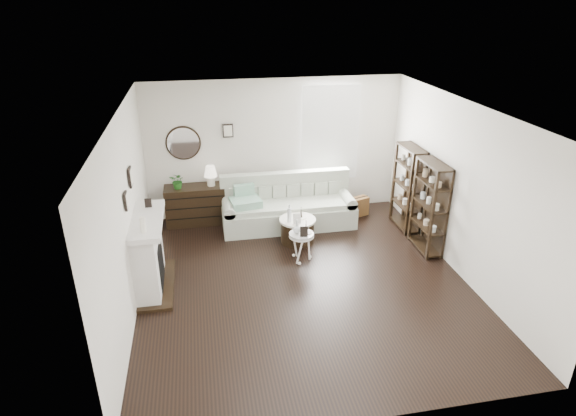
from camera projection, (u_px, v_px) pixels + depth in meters
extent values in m
plane|color=black|center=(304.00, 281.00, 7.55)|extent=(5.50, 5.50, 0.00)
plane|color=white|center=(306.00, 111.00, 6.45)|extent=(5.50, 5.50, 0.00)
plane|color=white|center=(275.00, 148.00, 9.47)|extent=(5.00, 0.00, 5.00)
plane|color=white|center=(368.00, 317.00, 4.54)|extent=(5.00, 0.00, 5.00)
plane|color=white|center=(127.00, 216.00, 6.58)|extent=(0.00, 5.50, 5.50)
plane|color=white|center=(463.00, 191.00, 7.42)|extent=(0.00, 5.50, 5.50)
cube|color=white|center=(329.00, 133.00, 9.53)|extent=(1.00, 0.02, 1.80)
cube|color=white|center=(330.00, 134.00, 9.48)|extent=(1.15, 0.02, 1.90)
cylinder|color=silver|center=(183.00, 143.00, 9.06)|extent=(0.60, 0.03, 0.60)
cube|color=black|center=(228.00, 131.00, 9.12)|extent=(0.20, 0.03, 0.26)
cube|color=white|center=(148.00, 255.00, 7.21)|extent=(0.34, 1.20, 1.10)
cube|color=black|center=(151.00, 264.00, 7.27)|extent=(0.30, 0.65, 0.70)
cube|color=white|center=(147.00, 221.00, 6.98)|extent=(0.44, 1.35, 0.08)
cube|color=black|center=(157.00, 284.00, 7.43)|extent=(0.50, 1.40, 0.05)
cylinder|color=white|center=(143.00, 225.00, 6.51)|extent=(0.08, 0.08, 0.22)
cube|color=black|center=(148.00, 203.00, 7.29)|extent=(0.10, 0.03, 0.14)
cube|color=black|center=(126.00, 201.00, 6.44)|extent=(0.03, 0.18, 0.24)
cube|color=black|center=(130.00, 177.00, 6.98)|extent=(0.03, 0.22, 0.28)
cube|color=black|center=(408.00, 188.00, 9.01)|extent=(0.30, 0.80, 1.60)
cylinder|color=#CCB08C|center=(411.00, 207.00, 8.90)|extent=(0.08, 0.08, 0.11)
cylinder|color=#CCB08C|center=(405.00, 202.00, 9.12)|extent=(0.08, 0.08, 0.11)
cylinder|color=#CCB08C|center=(400.00, 197.00, 9.34)|extent=(0.08, 0.08, 0.11)
cylinder|color=#CCB08C|center=(413.00, 187.00, 8.73)|extent=(0.08, 0.08, 0.11)
cylinder|color=#CCB08C|center=(407.00, 182.00, 8.96)|extent=(0.08, 0.08, 0.11)
cylinder|color=#CCB08C|center=(402.00, 177.00, 9.18)|extent=(0.08, 0.08, 0.11)
cylinder|color=#CCB08C|center=(415.00, 166.00, 8.57)|extent=(0.08, 0.08, 0.11)
cylinder|color=#CCB08C|center=(410.00, 162.00, 8.79)|extent=(0.08, 0.08, 0.11)
cylinder|color=#CCB08C|center=(404.00, 157.00, 9.02)|extent=(0.08, 0.08, 0.11)
cube|color=black|center=(429.00, 207.00, 8.20)|extent=(0.30, 0.80, 1.60)
cylinder|color=#CCB08C|center=(433.00, 228.00, 8.09)|extent=(0.08, 0.08, 0.11)
cylinder|color=#CCB08C|center=(426.00, 222.00, 8.31)|extent=(0.08, 0.08, 0.11)
cylinder|color=#CCB08C|center=(420.00, 216.00, 8.54)|extent=(0.08, 0.08, 0.11)
cylinder|color=#CCB08C|center=(436.00, 207.00, 7.92)|extent=(0.08, 0.08, 0.11)
cylinder|color=#CCB08C|center=(429.00, 201.00, 8.15)|extent=(0.08, 0.08, 0.11)
cylinder|color=#CCB08C|center=(423.00, 195.00, 8.37)|extent=(0.08, 0.08, 0.11)
cylinder|color=#CCB08C|center=(439.00, 184.00, 7.76)|extent=(0.08, 0.08, 0.11)
cylinder|color=#CCB08C|center=(432.00, 179.00, 7.98)|extent=(0.08, 0.08, 0.11)
cylinder|color=#CCB08C|center=(425.00, 174.00, 8.21)|extent=(0.08, 0.08, 0.11)
cube|color=#A8B19E|center=(288.00, 216.00, 9.29)|extent=(2.53, 0.87, 0.41)
cube|color=#A8B19E|center=(289.00, 205.00, 9.16)|extent=(2.19, 0.70, 0.10)
cube|color=#A8B19E|center=(285.00, 191.00, 9.43)|extent=(2.53, 0.19, 0.78)
cube|color=#A8B19E|center=(229.00, 218.00, 9.07)|extent=(0.21, 0.83, 0.51)
cube|color=#A8B19E|center=(346.00, 209.00, 9.46)|extent=(0.21, 0.83, 0.51)
cube|color=#227D57|center=(245.00, 202.00, 8.95)|extent=(0.62, 0.53, 0.14)
cube|color=brown|center=(355.00, 207.00, 9.68)|extent=(0.61, 0.38, 0.38)
cube|color=black|center=(195.00, 205.00, 9.34)|extent=(1.14, 0.47, 0.76)
cube|color=black|center=(196.00, 218.00, 9.19)|extent=(1.09, 0.01, 0.02)
cube|color=black|center=(195.00, 208.00, 9.10)|extent=(1.09, 0.01, 0.02)
cube|color=black|center=(195.00, 198.00, 9.02)|extent=(1.09, 0.01, 0.01)
imported|color=#1F5C1A|center=(178.00, 181.00, 9.03)|extent=(0.36, 0.34, 0.31)
cylinder|color=black|center=(297.00, 231.00, 8.68)|extent=(0.60, 0.60, 0.42)
cylinder|color=white|center=(298.00, 220.00, 8.59)|extent=(0.65, 0.65, 0.04)
cylinder|color=silver|center=(301.00, 234.00, 7.96)|extent=(0.41, 0.41, 0.03)
cylinder|color=white|center=(301.00, 236.00, 7.97)|extent=(0.42, 0.42, 0.02)
cylinder|color=white|center=(301.00, 248.00, 8.06)|extent=(0.03, 0.03, 0.47)
cylinder|color=silver|center=(289.00, 213.00, 8.42)|extent=(0.08, 0.08, 0.32)
cube|color=silver|center=(297.00, 218.00, 8.39)|extent=(0.14, 0.05, 0.18)
cube|color=black|center=(304.00, 232.00, 7.82)|extent=(0.14, 0.07, 0.17)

